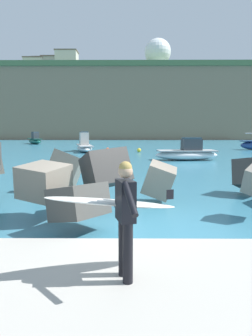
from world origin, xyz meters
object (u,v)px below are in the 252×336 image
object	(u,v)px
mooring_buoy_outer	(139,150)
boat_mid_left	(187,153)
mooring_buoy_middle	(108,150)
station_building_east	(67,62)
station_building_west	(57,67)
boat_near_centre	(84,146)
station_building_central	(35,67)
station_building_annex	(43,68)
radar_dome	(158,55)
boat_near_right	(35,140)
surfer_with_board	(121,210)

from	to	relation	value
mooring_buoy_outer	boat_mid_left	bearing A→B (deg)	-66.63
mooring_buoy_middle	station_building_east	distance (m)	57.51
mooring_buoy_outer	station_building_west	xyz separation A→B (m)	(-22.09, 57.98, 20.39)
boat_near_centre	station_building_central	distance (m)	63.27
boat_near_centre	station_building_central	bearing A→B (deg)	111.71
mooring_buoy_middle	station_building_annex	size ratio (longest dim) A/B	0.08
boat_near_centre	mooring_buoy_middle	size ratio (longest dim) A/B	13.63
radar_dome	station_building_annex	xyz separation A→B (m)	(-33.71, 6.48, -2.12)
boat_near_right	radar_dome	xyz separation A→B (m)	(23.96, 35.12, 22.22)
station_building_central	station_building_annex	xyz separation A→B (m)	(1.53, 3.00, 0.32)
mooring_buoy_middle	station_building_annex	xyz separation A→B (m)	(-23.29, 58.79, 20.53)
boat_near_right	mooring_buoy_middle	distance (m)	21.88
radar_dome	station_building_central	xyz separation A→B (m)	(-35.25, 3.47, -2.44)
boat_near_right	station_building_central	distance (m)	44.81
boat_near_centre	boat_mid_left	distance (m)	13.32
mooring_buoy_middle	radar_dome	distance (m)	57.95
boat_near_right	mooring_buoy_middle	xyz separation A→B (m)	(13.54, -17.19, -0.43)
boat_mid_left	station_building_annex	xyz separation A→B (m)	(-30.34, 68.05, 20.17)
station_building_annex	mooring_buoy_middle	bearing A→B (deg)	-68.38
mooring_buoy_outer	station_building_west	bearing A→B (deg)	110.86
mooring_buoy_outer	surfer_with_board	bearing A→B (deg)	-92.63
boat_mid_left	mooring_buoy_middle	size ratio (longest dim) A/B	11.75
mooring_buoy_middle	station_building_west	size ratio (longest dim) A/B	0.05
boat_near_centre	boat_mid_left	world-z (taller)	boat_near_centre
station_building_west	station_building_east	distance (m)	6.71
radar_dome	station_building_annex	bearing A→B (deg)	169.13
station_building_annex	surfer_with_board	bearing A→B (deg)	-73.77
radar_dome	station_building_annex	distance (m)	34.40
station_building_annex	station_building_west	bearing A→B (deg)	-20.84
mooring_buoy_outer	radar_dome	xyz separation A→B (m)	(6.96, 53.28, 22.65)
mooring_buoy_middle	mooring_buoy_outer	size ratio (longest dim) A/B	1.00
surfer_with_board	boat_near_right	bearing A→B (deg)	108.91
radar_dome	station_building_east	size ratio (longest dim) A/B	1.55
boat_mid_left	station_building_central	bearing A→B (deg)	116.10
boat_mid_left	mooring_buoy_outer	bearing A→B (deg)	113.37
mooring_buoy_outer	boat_near_right	bearing A→B (deg)	133.12
surfer_with_board	boat_near_right	xyz separation A→B (m)	(-15.73, 45.92, -0.63)
surfer_with_board	boat_near_centre	bearing A→B (deg)	99.47
surfer_with_board	boat_near_right	world-z (taller)	boat_near_right
boat_mid_left	station_building_annex	bearing A→B (deg)	114.03
boat_near_centre	station_building_east	distance (m)	56.80
station_building_east	station_building_annex	bearing A→B (deg)	140.44
boat_mid_left	station_building_west	world-z (taller)	station_building_west
surfer_with_board	station_building_west	distance (m)	90.32
surfer_with_board	station_building_east	bearing A→B (deg)	101.82
boat_near_centre	station_building_central	xyz separation A→B (m)	(-22.23, 55.85, 19.76)
mooring_buoy_middle	boat_mid_left	bearing A→B (deg)	-52.73
station_building_central	surfer_with_board	bearing A→B (deg)	-72.27
boat_near_centre	radar_dome	xyz separation A→B (m)	(13.01, 52.37, 22.21)
surfer_with_board	station_building_west	world-z (taller)	station_building_west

